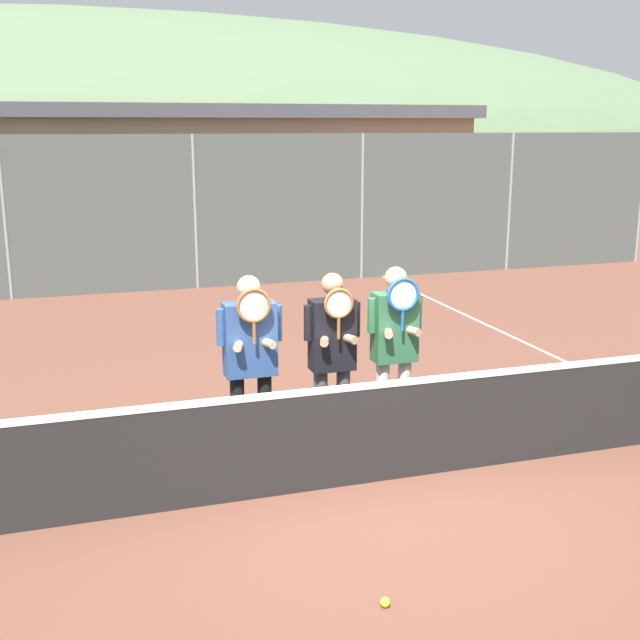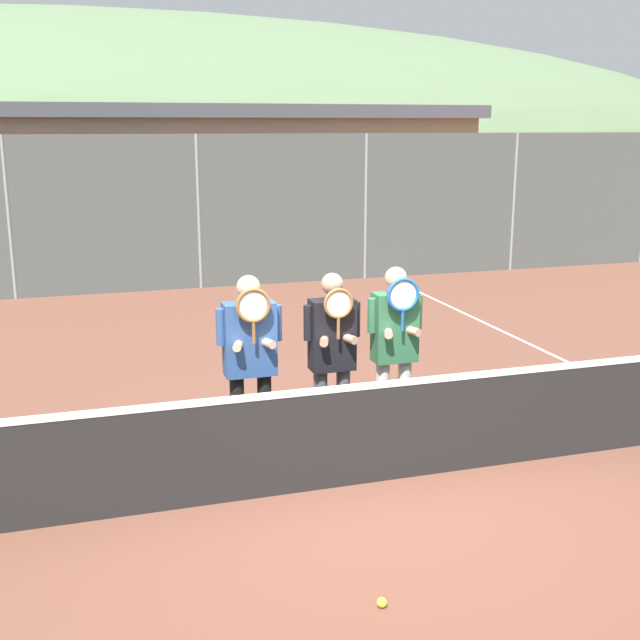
{
  "view_description": "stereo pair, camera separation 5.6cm",
  "coord_description": "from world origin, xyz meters",
  "px_view_note": "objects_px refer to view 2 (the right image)",
  "views": [
    {
      "loc": [
        -2.35,
        -6.02,
        3.04
      ],
      "look_at": [
        -0.14,
        0.89,
        1.27
      ],
      "focal_mm": 45.0,
      "sensor_mm": 36.0,
      "label": 1
    },
    {
      "loc": [
        -2.3,
        -6.04,
        3.04
      ],
      "look_at": [
        -0.14,
        0.89,
        1.27
      ],
      "focal_mm": 45.0,
      "sensor_mm": 36.0,
      "label": 2
    }
  ],
  "objects_px": {
    "player_center_left": "(332,351)",
    "player_center_right": "(395,341)",
    "car_left_of_center": "(112,224)",
    "car_center": "(319,215)",
    "player_leftmost": "(250,353)",
    "tennis_ball_on_court": "(382,602)"
  },
  "relations": [
    {
      "from": "tennis_ball_on_court",
      "to": "player_leftmost",
      "type": "bearing_deg",
      "value": 96.73
    },
    {
      "from": "player_center_left",
      "to": "player_center_right",
      "type": "bearing_deg",
      "value": 5.18
    },
    {
      "from": "player_center_right",
      "to": "tennis_ball_on_court",
      "type": "distance_m",
      "value": 2.94
    },
    {
      "from": "player_leftmost",
      "to": "car_center",
      "type": "distance_m",
      "value": 12.38
    },
    {
      "from": "player_leftmost",
      "to": "car_center",
      "type": "bearing_deg",
      "value": 69.97
    },
    {
      "from": "car_center",
      "to": "tennis_ball_on_court",
      "type": "xyz_separation_m",
      "value": [
        -3.94,
        -14.14,
        -0.9
      ]
    },
    {
      "from": "player_center_right",
      "to": "car_center",
      "type": "relative_size",
      "value": 0.43
    },
    {
      "from": "player_center_left",
      "to": "tennis_ball_on_court",
      "type": "height_order",
      "value": "player_center_left"
    },
    {
      "from": "player_center_right",
      "to": "car_center",
      "type": "xyz_separation_m",
      "value": [
        2.83,
        11.61,
        -0.1
      ]
    },
    {
      "from": "player_leftmost",
      "to": "tennis_ball_on_court",
      "type": "bearing_deg",
      "value": -83.27
    },
    {
      "from": "player_center_right",
      "to": "car_left_of_center",
      "type": "relative_size",
      "value": 0.38
    },
    {
      "from": "car_center",
      "to": "tennis_ball_on_court",
      "type": "relative_size",
      "value": 60.22
    },
    {
      "from": "car_center",
      "to": "tennis_ball_on_court",
      "type": "bearing_deg",
      "value": -105.58
    },
    {
      "from": "player_leftmost",
      "to": "player_center_right",
      "type": "distance_m",
      "value": 1.41
    },
    {
      "from": "car_left_of_center",
      "to": "player_center_right",
      "type": "bearing_deg",
      "value": -80.04
    },
    {
      "from": "car_center",
      "to": "tennis_ball_on_court",
      "type": "height_order",
      "value": "car_center"
    },
    {
      "from": "player_center_right",
      "to": "player_center_left",
      "type": "bearing_deg",
      "value": -174.82
    },
    {
      "from": "car_center",
      "to": "player_center_right",
      "type": "bearing_deg",
      "value": -103.7
    },
    {
      "from": "player_leftmost",
      "to": "tennis_ball_on_court",
      "type": "distance_m",
      "value": 2.72
    },
    {
      "from": "player_center_left",
      "to": "player_center_right",
      "type": "distance_m",
      "value": 0.65
    },
    {
      "from": "player_center_right",
      "to": "car_center",
      "type": "distance_m",
      "value": 11.95
    },
    {
      "from": "car_left_of_center",
      "to": "car_center",
      "type": "relative_size",
      "value": 1.12
    }
  ]
}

